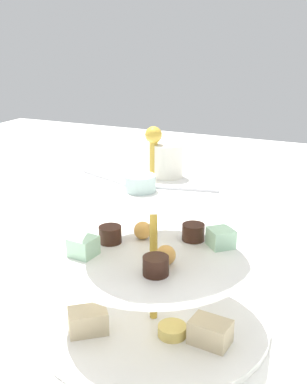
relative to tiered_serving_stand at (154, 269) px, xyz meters
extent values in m
plane|color=white|center=(0.00, 0.00, -0.08)|extent=(2.40, 2.40, 0.00)
cylinder|color=white|center=(0.00, 0.00, -0.08)|extent=(0.30, 0.30, 0.01)
cylinder|color=white|center=(0.00, 0.00, 0.02)|extent=(0.25, 0.25, 0.01)
cylinder|color=white|center=(0.00, 0.00, 0.12)|extent=(0.19, 0.19, 0.01)
cylinder|color=gold|center=(0.00, 0.00, 0.05)|extent=(0.01, 0.01, 0.26)
sphere|color=gold|center=(0.00, 0.00, 0.17)|extent=(0.02, 0.02, 0.02)
cube|color=#CCB78E|center=(-0.06, -0.06, -0.06)|extent=(0.06, 0.06, 0.03)
cube|color=#CCB78E|center=(0.08, -0.02, -0.06)|extent=(0.05, 0.04, 0.03)
cube|color=#CCB78E|center=(-0.02, 0.09, -0.06)|extent=(0.04, 0.05, 0.03)
cylinder|color=#E5C660|center=(0.04, -0.03, -0.06)|extent=(0.04, 0.04, 0.01)
cylinder|color=#381E14|center=(-0.06, 0.00, 0.04)|extent=(0.03, 0.03, 0.02)
cylinder|color=#381E14|center=(0.03, -0.06, 0.04)|extent=(0.03, 0.03, 0.02)
cylinder|color=#381E14|center=(0.03, 0.05, 0.04)|extent=(0.03, 0.03, 0.02)
cube|color=#B2E5BC|center=(0.07, 0.05, 0.04)|extent=(0.04, 0.04, 0.02)
cube|color=#B2E5BC|center=(-0.07, -0.05, 0.04)|extent=(0.03, 0.03, 0.02)
sphere|color=gold|center=(-0.03, 0.03, 0.04)|extent=(0.02, 0.02, 0.02)
sphere|color=gold|center=(0.03, -0.03, 0.04)|extent=(0.02, 0.02, 0.02)
cylinder|color=silver|center=(-0.01, 0.05, 0.13)|extent=(0.03, 0.03, 0.02)
cylinder|color=silver|center=(0.01, -0.05, 0.13)|extent=(0.03, 0.03, 0.02)
cylinder|color=white|center=(0.01, 0.01, 0.14)|extent=(0.04, 0.04, 0.04)
cube|color=silver|center=(-0.04, -0.03, 0.12)|extent=(0.09, 0.04, 0.00)
cube|color=silver|center=(0.04, -0.03, 0.12)|extent=(0.09, 0.03, 0.00)
cube|color=silver|center=(-0.17, 0.28, -0.08)|extent=(0.16, 0.09, 0.00)
camera|label=1|loc=(0.23, -0.50, 0.29)|focal=45.00mm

